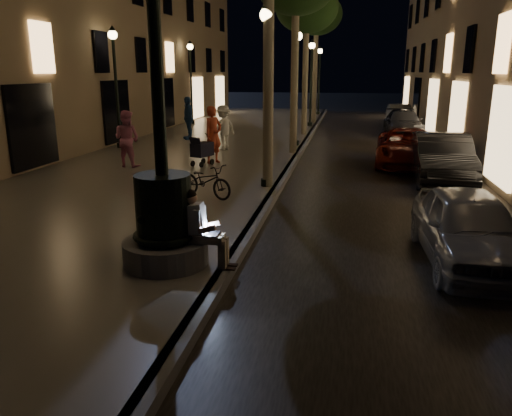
% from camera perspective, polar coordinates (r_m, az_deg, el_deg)
% --- Properties ---
extents(ground, '(120.00, 120.00, 0.00)m').
position_cam_1_polar(ground, '(20.68, 5.08, 6.21)').
color(ground, black).
rests_on(ground, ground).
extents(cobble_lane, '(6.00, 45.00, 0.02)m').
position_cam_1_polar(cobble_lane, '(20.63, 13.45, 5.86)').
color(cobble_lane, black).
rests_on(cobble_lane, ground).
extents(promenade, '(8.00, 45.00, 0.20)m').
position_cam_1_polar(promenade, '(21.40, -5.72, 6.77)').
color(promenade, slate).
rests_on(promenade, ground).
extents(curb_strip, '(0.25, 45.00, 0.20)m').
position_cam_1_polar(curb_strip, '(20.66, 5.08, 6.48)').
color(curb_strip, '#59595B').
rests_on(curb_strip, ground).
extents(fountain_lamppost, '(1.40, 1.40, 5.21)m').
position_cam_1_polar(fountain_lamppost, '(8.13, -10.53, 0.42)').
color(fountain_lamppost, '#59595B').
rests_on(fountain_lamppost, promenade).
extents(seated_man_laptop, '(0.90, 0.31, 1.28)m').
position_cam_1_polar(seated_man_laptop, '(8.03, -6.33, -2.04)').
color(seated_man_laptop, tan).
rests_on(seated_man_laptop, promenade).
extents(tree_third, '(3.00, 3.00, 7.20)m').
position_cam_1_polar(tree_third, '(25.59, 5.84, 21.73)').
color(tree_third, '#6B604C').
rests_on(tree_third, promenade).
extents(tree_far, '(3.00, 3.00, 7.50)m').
position_cam_1_polar(tree_far, '(31.56, 6.96, 21.02)').
color(tree_far, '#6B604C').
rests_on(tree_far, promenade).
extents(lamp_curb_a, '(0.36, 0.36, 4.81)m').
position_cam_1_polar(lamp_curb_a, '(13.51, 1.21, 15.21)').
color(lamp_curb_a, black).
rests_on(lamp_curb_a, promenade).
extents(lamp_curb_b, '(0.36, 0.36, 4.81)m').
position_cam_1_polar(lamp_curb_b, '(21.44, 4.72, 15.23)').
color(lamp_curb_b, black).
rests_on(lamp_curb_b, promenade).
extents(lamp_curb_c, '(0.36, 0.36, 4.81)m').
position_cam_1_polar(lamp_curb_c, '(29.41, 6.34, 15.22)').
color(lamp_curb_c, black).
rests_on(lamp_curb_c, promenade).
extents(lamp_curb_d, '(0.36, 0.36, 4.81)m').
position_cam_1_polar(lamp_curb_d, '(37.40, 7.26, 15.20)').
color(lamp_curb_d, black).
rests_on(lamp_curb_d, promenade).
extents(lamp_left_b, '(0.36, 0.36, 4.81)m').
position_cam_1_polar(lamp_left_b, '(21.43, -15.79, 14.72)').
color(lamp_left_b, black).
rests_on(lamp_left_b, promenade).
extents(lamp_left_c, '(0.36, 0.36, 4.81)m').
position_cam_1_polar(lamp_left_c, '(30.76, -7.46, 15.19)').
color(lamp_left_c, black).
rests_on(lamp_left_c, promenade).
extents(stroller, '(0.68, 1.07, 1.09)m').
position_cam_1_polar(stroller, '(16.85, -6.20, 6.66)').
color(stroller, black).
rests_on(stroller, promenade).
extents(car_front, '(1.66, 3.85, 1.29)m').
position_cam_1_polar(car_front, '(9.43, 23.08, -2.08)').
color(car_front, '#A3A5AB').
rests_on(car_front, ground).
extents(car_second, '(1.76, 4.52, 1.47)m').
position_cam_1_polar(car_second, '(16.08, 20.46, 5.32)').
color(car_second, black).
rests_on(car_second, ground).
extents(car_third, '(2.49, 4.81, 1.30)m').
position_cam_1_polar(car_third, '(18.65, 16.94, 6.62)').
color(car_third, maroon).
rests_on(car_third, ground).
extents(car_rear, '(1.82, 4.46, 1.29)m').
position_cam_1_polar(car_rear, '(27.75, 16.46, 9.33)').
color(car_rear, '#2C2B30').
rests_on(car_rear, ground).
extents(car_fifth, '(1.45, 3.80, 1.24)m').
position_cam_1_polar(car_fifth, '(33.49, 16.09, 10.24)').
color(car_fifth, '#9D9C98').
rests_on(car_fifth, ground).
extents(pedestrian_red, '(0.78, 0.85, 1.94)m').
position_cam_1_polar(pedestrian_red, '(17.30, -4.90, 8.34)').
color(pedestrian_red, '#B83E24').
rests_on(pedestrian_red, promenade).
extents(pedestrian_pink, '(1.02, 0.86, 1.85)m').
position_cam_1_polar(pedestrian_pink, '(17.06, -14.53, 7.66)').
color(pedestrian_pink, '#C4688D').
rests_on(pedestrian_pink, promenade).
extents(pedestrian_white, '(1.21, 1.32, 1.78)m').
position_cam_1_polar(pedestrian_white, '(20.22, -3.75, 9.14)').
color(pedestrian_white, silver).
rests_on(pedestrian_white, promenade).
extents(pedestrian_blue, '(0.99, 1.23, 1.95)m').
position_cam_1_polar(pedestrian_blue, '(23.63, -7.76, 10.15)').
color(pedestrian_blue, navy).
rests_on(pedestrian_blue, promenade).
extents(bicycle, '(1.70, 1.21, 0.85)m').
position_cam_1_polar(bicycle, '(12.56, -5.79, 3.12)').
color(bicycle, black).
rests_on(bicycle, promenade).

